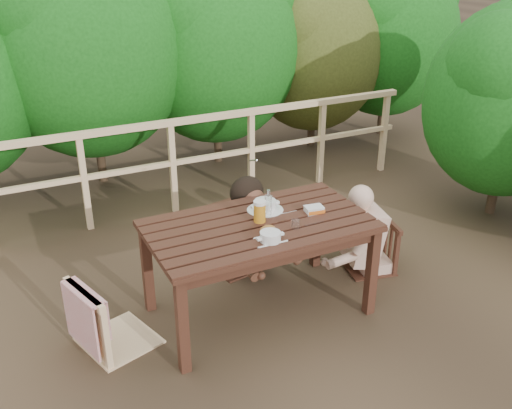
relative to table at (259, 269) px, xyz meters
name	(u,v)px	position (x,y,z in m)	size (l,w,h in m)	color
ground	(259,310)	(0.00, 0.00, -0.38)	(60.00, 60.00, 0.00)	#4C3926
table	(259,269)	(0.00, 0.00, 0.00)	(1.64, 0.92, 0.76)	#361C13
chair_left	(112,283)	(-1.09, 0.11, 0.12)	(0.50, 0.50, 1.00)	#EABF8D
chair_far	(236,213)	(0.14, 0.73, 0.12)	(0.50, 0.50, 1.00)	#361C13
chair_right	(371,226)	(1.16, 0.15, 0.04)	(0.41, 0.41, 0.83)	#361C13
woman	(235,194)	(0.14, 0.75, 0.29)	(0.54, 0.67, 1.34)	black
diner_right	(376,199)	(1.19, 0.15, 0.28)	(0.53, 0.65, 1.31)	#DBAD95
railing	(173,167)	(0.00, 2.00, 0.13)	(5.60, 0.10, 1.01)	#EABF8D
hedge_row	(165,11)	(0.40, 3.20, 1.52)	(6.60, 1.60, 3.80)	#145213
soup_near	(270,237)	(-0.05, -0.28, 0.42)	(0.25, 0.25, 0.08)	white
soup_far	(265,206)	(0.14, 0.18, 0.43)	(0.28, 0.28, 0.09)	white
bread_roll	(268,230)	(-0.01, -0.17, 0.41)	(0.12, 0.09, 0.07)	#9C6231
beer_glass	(260,212)	(0.01, 0.02, 0.47)	(0.09, 0.09, 0.18)	orange
bottle	(268,204)	(0.11, 0.06, 0.50)	(0.06, 0.06, 0.23)	silver
tumbler	(296,225)	(0.20, -0.19, 0.42)	(0.06, 0.06, 0.08)	silver
butter_tub	(314,210)	(0.46, -0.02, 0.41)	(0.14, 0.10, 0.06)	white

